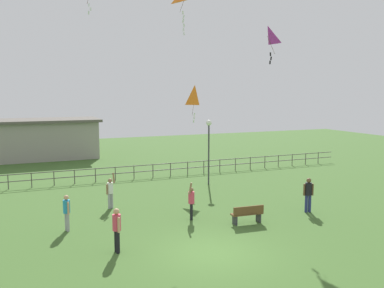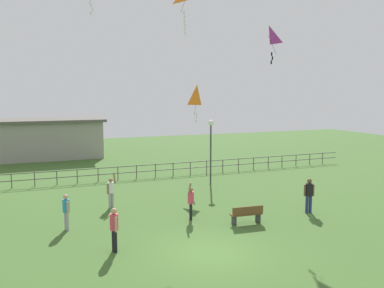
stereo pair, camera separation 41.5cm
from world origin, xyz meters
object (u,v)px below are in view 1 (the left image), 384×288
person_0 (191,201)px  kite_0 (268,37)px  park_bench (247,214)px  person_2 (110,191)px  person_4 (117,227)px  person_3 (308,193)px  kite_3 (195,96)px  person_1 (67,210)px  lamppost (209,137)px

person_0 → kite_0: kite_0 is taller
park_bench → person_2: size_ratio=0.82×
person_4 → person_2: bearing=80.8°
person_3 → kite_0: kite_0 is taller
person_0 → person_3: person_0 is taller
person_2 → kite_3: bearing=32.5°
kite_0 → park_bench: bearing=-132.4°
park_bench → person_1: (-7.73, 2.17, 0.45)m
park_bench → person_0: size_ratio=0.83×
park_bench → person_4: (-6.25, -1.05, 0.51)m
lamppost → person_4: 12.21m
park_bench → person_3: bearing=5.8°
person_3 → kite_3: kite_3 is taller
person_0 → kite_0: (5.16, 1.76, 8.01)m
person_2 → lamppost: bearing=23.3°
park_bench → person_4: size_ratio=0.90×
person_1 → person_4: size_ratio=0.94×
person_4 → park_bench: bearing=9.5°
person_2 → park_bench: bearing=-42.7°
person_3 → lamppost: bearing=104.7°
lamppost → kite_0: bearing=-74.7°
person_3 → kite_0: 8.47m
person_4 → lamppost: bearing=48.3°
lamppost → person_3: (1.98, -7.55, -2.09)m
person_0 → person_3: size_ratio=1.05×
person_3 → person_2: bearing=153.4°
park_bench → kite_0: size_ratio=0.78×
person_3 → person_4: (-9.97, -1.43, -0.03)m
person_1 → person_4: 3.54m
person_0 → kite_0: size_ratio=0.93×
kite_3 → person_3: bearing=-74.0°
person_1 → kite_0: kite_0 is taller
person_1 → person_3: size_ratio=0.91×
person_1 → kite_3: 12.29m
lamppost → person_0: size_ratio=2.31×
park_bench → lamppost: bearing=77.6°
lamppost → person_0: (-3.90, -6.39, -2.18)m
person_2 → kite_3: kite_3 is taller
kite_0 → person_1: bearing=-174.0°
person_1 → kite_0: size_ratio=0.81×
kite_3 → person_2: bearing=-147.5°
person_0 → person_2: (-3.14, 3.35, 0.01)m
park_bench → kite_3: size_ratio=0.62×
lamppost → person_1: bearing=-148.7°
person_1 → person_4: bearing=-65.2°
park_bench → person_3: size_ratio=0.87×
park_bench → person_3: person_3 is taller
person_1 → person_2: person_2 is taller
park_bench → person_0: (-2.15, 1.54, 0.45)m
park_bench → person_3: 3.78m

